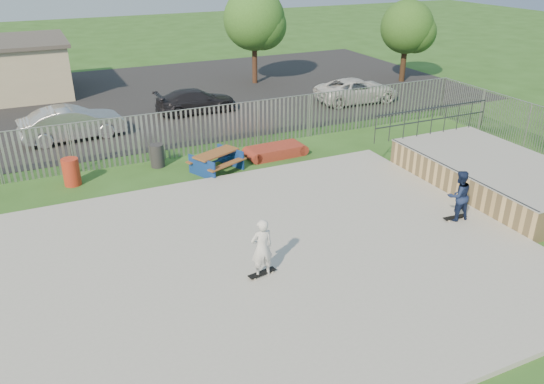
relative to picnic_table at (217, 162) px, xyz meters
name	(u,v)px	position (x,y,z in m)	size (l,w,h in m)	color
ground	(268,261)	(-0.90, -6.84, -0.40)	(120.00, 120.00, 0.00)	#2B551D
concrete_slab	(268,259)	(-0.90, -6.84, -0.32)	(15.00, 12.00, 0.15)	#A3A39E
quarter_pipe	(494,174)	(8.60, -5.80, 0.16)	(5.50, 7.05, 2.19)	tan
fence	(240,167)	(0.10, -2.25, 0.60)	(26.04, 16.02, 2.00)	gray
picnic_table	(217,162)	(0.00, 0.00, 0.00)	(2.32, 2.16, 0.78)	brown
funbox	(276,151)	(2.81, 0.52, -0.18)	(2.24, 1.18, 0.44)	maroon
trash_bin_red	(71,172)	(-5.30, 1.00, 0.11)	(0.62, 0.62, 1.03)	#B12F1B
trash_bin_grey	(157,156)	(-1.99, 1.46, 0.07)	(0.56, 0.56, 0.93)	#2A2A2D
parking_lot	(132,100)	(-0.90, 12.16, -0.39)	(40.00, 18.00, 0.02)	black
car_silver	(72,123)	(-4.67, 6.34, 0.37)	(1.59, 4.57, 1.50)	silver
car_dark	(196,101)	(1.72, 8.08, 0.24)	(1.73, 4.27, 1.24)	black
car_white	(357,90)	(10.59, 6.27, 0.28)	(2.19, 4.75, 1.32)	silver
tree_mid	(254,19)	(7.18, 12.97, 3.55)	(3.81, 3.81, 5.87)	#462A1C
tree_right	(407,27)	(16.10, 9.37, 3.03)	(3.31, 3.31, 5.10)	#3C2718
skateboard_a	(455,218)	(5.47, -7.30, -0.21)	(0.81, 0.26, 0.08)	black
skateboard_b	(262,274)	(-1.41, -7.61, -0.21)	(0.82, 0.34, 0.08)	black
skater_navy	(459,196)	(5.47, -7.30, 0.58)	(0.81, 0.63, 1.66)	#162245
skater_white	(262,248)	(-1.41, -7.61, 0.58)	(0.60, 0.40, 1.66)	silver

